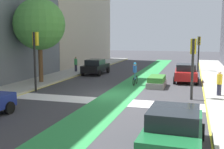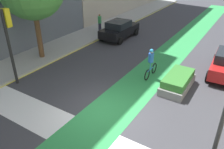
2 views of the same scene
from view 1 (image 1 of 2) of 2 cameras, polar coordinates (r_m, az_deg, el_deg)
The scene contains 17 objects.
ground_plane at distance 19.06m, azimuth 0.18°, elevation -4.14°, with size 120.00×120.00×0.00m, color #38383D.
bike_lane_paint at distance 18.93m, azimuth 1.54°, elevation -4.21°, with size 2.40×60.00×0.01m, color #2D8C47.
crosswalk_band at distance 17.19m, azimuth -1.69°, elevation -5.45°, with size 12.00×1.80×0.01m, color silver.
sidewalk_left at distance 22.29m, azimuth -18.69°, elevation -2.62°, with size 3.00×60.00×0.15m, color #9E9E99.
curb_stripe_left at distance 21.48m, azimuth -15.40°, elevation -3.06°, with size 0.16×60.00×0.01m, color yellow.
curb_stripe_right at distance 18.35m, azimuth 18.55°, elevation -5.00°, with size 0.16×60.00×0.01m, color yellow.
traffic_signal_near_right at distance 18.04m, azimuth 16.20°, elevation 3.48°, with size 0.35×0.52×3.80m.
traffic_signal_near_left at distance 20.59m, azimuth -15.39°, elevation 4.83°, with size 0.35×0.52×4.25m.
traffic_signal_far_right at distance 32.84m, azimuth 17.30°, elevation 5.37°, with size 0.35×0.52×3.94m.
car_black_left_far at distance 29.42m, azimuth -3.37°, elevation 1.62°, with size 2.03×4.21×1.57m.
car_green_right_near at distance 9.81m, azimuth 12.53°, elevation -10.98°, with size 2.12×4.25×1.57m.
car_red_right_far at distance 25.17m, azimuth 14.83°, elevation 0.35°, with size 2.16×4.27×1.57m.
cyclist_in_lane at distance 22.84m, azimuth 4.73°, elevation 0.28°, with size 0.32×1.73×1.86m.
pedestrian_sidewalk_right_a at distance 19.28m, azimuth 21.08°, elevation -1.64°, with size 0.34×0.34×1.59m.
pedestrian_sidewalk_left_a at distance 30.80m, azimuth -7.40°, elevation 2.13°, with size 0.34×0.34×1.59m.
street_tree_near at distance 24.05m, azimuth -14.61°, elevation 9.87°, with size 4.24×4.24×6.91m.
median_planter at distance 22.23m, azimuth 9.10°, elevation -1.48°, with size 1.30×2.74×0.85m.
Camera 1 is at (5.20, -17.91, 3.92)m, focal length 44.78 mm.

